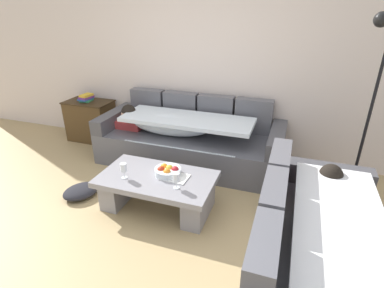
{
  "coord_description": "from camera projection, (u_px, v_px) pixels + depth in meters",
  "views": [
    {
      "loc": [
        1.31,
        -1.9,
        1.99
      ],
      "look_at": [
        0.27,
        1.06,
        0.55
      ],
      "focal_mm": 28.18,
      "sensor_mm": 36.0,
      "label": 1
    }
  ],
  "objects": [
    {
      "name": "crumpled_garment",
      "position": [
        81.0,
        191.0,
        3.44
      ],
      "size": [
        0.46,
        0.5,
        0.12
      ],
      "primitive_type": "ellipsoid",
      "rotation": [
        0.0,
        0.0,
        1.12
      ],
      "color": "#232328",
      "rests_on": "ground_plane"
    },
    {
      "name": "wine_glass_near_right",
      "position": [
        176.0,
        178.0,
        2.88
      ],
      "size": [
        0.07,
        0.07,
        0.17
      ],
      "color": "silver",
      "rests_on": "coffee_table"
    },
    {
      "name": "coffee_table",
      "position": [
        157.0,
        188.0,
        3.18
      ],
      "size": [
        1.2,
        0.68,
        0.38
      ],
      "color": "gray",
      "rests_on": "ground_plane"
    },
    {
      "name": "couch_along_wall",
      "position": [
        187.0,
        140.0,
        4.11
      ],
      "size": [
        2.45,
        0.92,
        0.88
      ],
      "color": "#57575E",
      "rests_on": "ground_plane"
    },
    {
      "name": "couch_near_window",
      "position": [
        317.0,
        254.0,
        2.2
      ],
      "size": [
        0.92,
        2.03,
        0.88
      ],
      "rotation": [
        0.0,
        0.0,
        1.57
      ],
      "color": "#57575E",
      "rests_on": "ground_plane"
    },
    {
      "name": "floor_lamp",
      "position": [
        368.0,
        101.0,
        3.05
      ],
      "size": [
        0.33,
        0.31,
        1.95
      ],
      "color": "black",
      "rests_on": "ground_plane"
    },
    {
      "name": "book_stack_on_cabinet",
      "position": [
        86.0,
        98.0,
        4.67
      ],
      "size": [
        0.18,
        0.23,
        0.11
      ],
      "color": "#338C59",
      "rests_on": "side_cabinet"
    },
    {
      "name": "ground_plane",
      "position": [
        128.0,
        237.0,
        2.85
      ],
      "size": [
        14.0,
        14.0,
        0.0
      ],
      "primitive_type": "plane",
      "color": "tan"
    },
    {
      "name": "open_magazine",
      "position": [
        175.0,
        177.0,
        3.1
      ],
      "size": [
        0.29,
        0.22,
        0.01
      ],
      "primitive_type": "cube",
      "rotation": [
        0.0,
        0.0,
        -0.05
      ],
      "color": "white",
      "rests_on": "coffee_table"
    },
    {
      "name": "side_cabinet",
      "position": [
        91.0,
        121.0,
        4.82
      ],
      "size": [
        0.72,
        0.44,
        0.64
      ],
      "color": "#4B351A",
      "rests_on": "ground_plane"
    },
    {
      "name": "wine_glass_near_left",
      "position": [
        124.0,
        168.0,
        3.05
      ],
      "size": [
        0.07,
        0.07,
        0.17
      ],
      "color": "silver",
      "rests_on": "coffee_table"
    },
    {
      "name": "fruit_bowl",
      "position": [
        168.0,
        171.0,
        3.14
      ],
      "size": [
        0.28,
        0.28,
        0.1
      ],
      "color": "silver",
      "rests_on": "coffee_table"
    },
    {
      "name": "back_wall",
      "position": [
        200.0,
        57.0,
        4.13
      ],
      "size": [
        9.0,
        0.1,
        2.7
      ],
      "primitive_type": "cube",
      "color": "beige",
      "rests_on": "ground_plane"
    }
  ]
}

